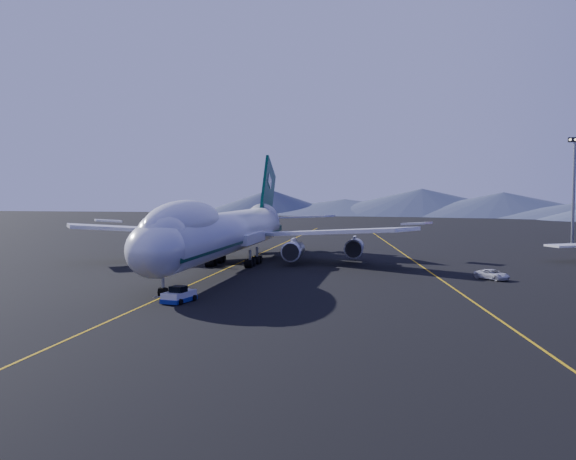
% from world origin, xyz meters
% --- Properties ---
extents(ground, '(500.00, 500.00, 0.00)m').
position_xyz_m(ground, '(0.00, 0.00, 0.00)').
color(ground, black).
rests_on(ground, ground).
extents(taxiway_line_main, '(0.25, 220.00, 0.01)m').
position_xyz_m(taxiway_line_main, '(0.00, 0.00, 0.01)').
color(taxiway_line_main, '#C5950B').
rests_on(taxiway_line_main, ground).
extents(taxiway_line_side, '(28.08, 198.09, 0.01)m').
position_xyz_m(taxiway_line_side, '(30.00, 10.00, 0.01)').
color(taxiway_line_side, '#C5950B').
rests_on(taxiway_line_side, ground).
extents(boeing_747, '(59.62, 72.43, 19.37)m').
position_xyz_m(boeing_747, '(0.00, 0.03, 5.81)').
color(boeing_747, silver).
rests_on(boeing_747, ground).
extents(pushback_tug, '(3.19, 4.67, 1.87)m').
position_xyz_m(pushback_tug, '(3.00, -29.50, 0.59)').
color(pushback_tug, silver).
rests_on(pushback_tug, ground).
extents(service_van, '(5.09, 5.17, 1.38)m').
position_xyz_m(service_van, '(39.21, -4.98, 0.69)').
color(service_van, silver).
rests_on(service_van, ground).
extents(floodlight_mast, '(2.98, 2.23, 24.08)m').
position_xyz_m(floodlight_mast, '(64.89, 57.35, 12.20)').
color(floodlight_mast, black).
rests_on(floodlight_mast, ground).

